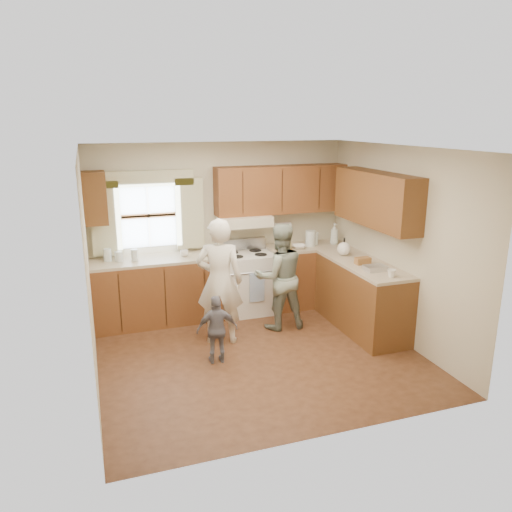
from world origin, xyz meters
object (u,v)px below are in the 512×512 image
object	(u,v)px
stove	(246,282)
woman_left	(220,281)
child	(217,329)
woman_right	(280,277)

from	to	relation	value
stove	woman_left	world-z (taller)	woman_left
stove	woman_left	size ratio (longest dim) A/B	0.65
stove	child	size ratio (longest dim) A/B	1.28
stove	child	bearing A→B (deg)	-119.59
child	stove	bearing A→B (deg)	-113.37
stove	child	xyz separation A→B (m)	(-0.83, -1.45, -0.05)
stove	woman_right	world-z (taller)	woman_right
stove	woman_right	bearing A→B (deg)	-71.06
woman_right	woman_left	bearing A→B (deg)	13.61
woman_left	child	distance (m)	0.71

